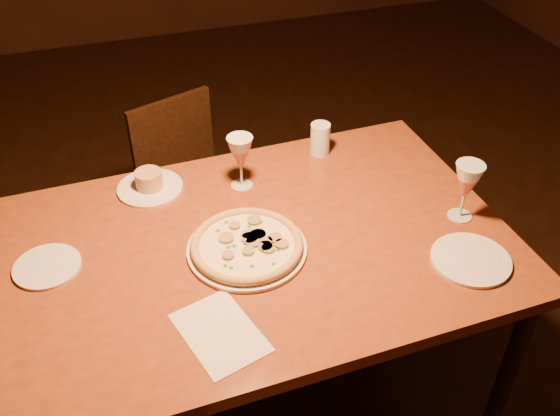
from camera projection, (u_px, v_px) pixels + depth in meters
name	position (u px, v px, depth m)	size (l,w,h in m)	color
floor	(283.00, 395.00, 2.34)	(7.00, 7.00, 0.00)	black
dining_table	(254.00, 261.00, 1.85)	(1.52, 1.00, 0.80)	brown
chair_far	(190.00, 181.00, 2.67)	(0.48, 0.48, 0.78)	black
pizza_plate	(247.00, 246.00, 1.77)	(0.34, 0.34, 0.04)	silver
ramekin_saucer	(149.00, 184.00, 2.00)	(0.21, 0.21, 0.07)	silver
wine_glass_far	(241.00, 162.00, 1.97)	(0.08, 0.08, 0.18)	#CB5754
wine_glass_right	(465.00, 191.00, 1.85)	(0.09, 0.09, 0.19)	#CB5754
water_tumbler	(320.00, 139.00, 2.15)	(0.07, 0.07, 0.11)	silver
side_plate_left	(47.00, 267.00, 1.73)	(0.19, 0.19, 0.01)	silver
side_plate_near	(471.00, 260.00, 1.75)	(0.22, 0.22, 0.01)	silver
menu_card	(220.00, 333.00, 1.55)	(0.17, 0.25, 0.00)	beige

